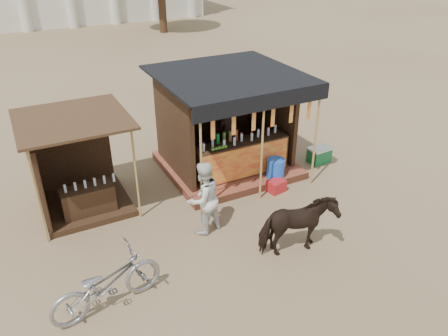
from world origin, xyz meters
TOP-DOWN VIEW (x-y plane):
  - ground at (0.00, 0.00)m, footprint 120.00×120.00m
  - main_stall at (1.01, 3.36)m, footprint 3.60×3.61m
  - secondary_stall at (-3.17, 3.24)m, footprint 2.40×2.40m
  - cow at (0.56, -0.61)m, footprint 1.66×0.93m
  - motorbike at (-3.31, -0.32)m, footprint 2.17×1.06m
  - bystander at (-0.83, 0.97)m, footprint 0.98×0.85m
  - blue_barrel at (1.74, 2.00)m, footprint 0.53×0.53m
  - red_crate at (1.56, 1.65)m, footprint 0.49×0.42m
  - cooler at (3.58, 2.46)m, footprint 0.67×0.49m

SIDE VIEW (x-z plane):
  - ground at x=0.00m, z-range 0.00..0.00m
  - red_crate at x=1.56m, z-range 0.00..0.31m
  - cooler at x=3.58m, z-range 0.00..0.46m
  - blue_barrel at x=1.74m, z-range 0.00..0.72m
  - motorbike at x=-3.31m, z-range 0.00..1.09m
  - cow at x=0.56m, z-range 0.00..1.33m
  - secondary_stall at x=-3.17m, z-range -0.34..2.04m
  - bystander at x=-0.83m, z-range 0.00..1.72m
  - main_stall at x=1.01m, z-range -0.37..2.41m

